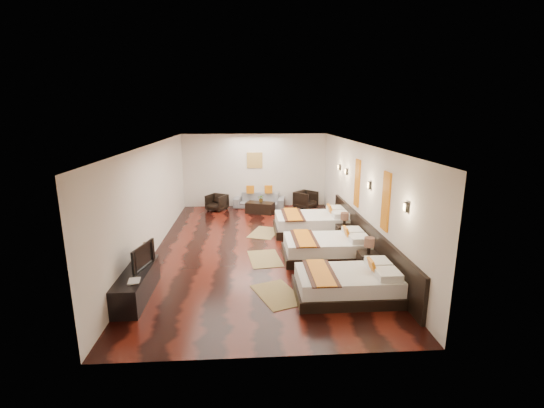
{
  "coord_description": "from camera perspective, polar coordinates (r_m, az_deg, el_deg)",
  "views": [
    {
      "loc": [
        -0.27,
        -9.72,
        3.6
      ],
      "look_at": [
        0.39,
        0.48,
        1.1
      ],
      "focal_mm": 24.89,
      "sensor_mm": 36.0,
      "label": 1
    }
  ],
  "objects": [
    {
      "name": "gold_artwork",
      "position": [
        14.56,
        -2.64,
        6.63
      ],
      "size": [
        0.6,
        0.04,
        0.6
      ],
      "primitive_type": "cube",
      "color": "#AD873F",
      "rests_on": "back_wall"
    },
    {
      "name": "jute_mat_far",
      "position": [
        11.56,
        -1.17,
        -4.37
      ],
      "size": [
        1.12,
        1.39,
        0.01
      ],
      "primitive_type": "cube",
      "rotation": [
        0.0,
        0.0,
        -0.35
      ],
      "color": "olive",
      "rests_on": "floor"
    },
    {
      "name": "left_wall",
      "position": [
        10.27,
        -17.61,
        0.73
      ],
      "size": [
        0.01,
        9.5,
        2.8
      ],
      "primitive_type": "cube",
      "color": "silver",
      "rests_on": "floor"
    },
    {
      "name": "sconce_far",
      "position": [
        11.64,
        11.18,
        4.84
      ],
      "size": [
        0.07,
        0.12,
        0.18
      ],
      "color": "black",
      "rests_on": "right_wall"
    },
    {
      "name": "jute_mat_near",
      "position": [
        7.85,
        0.85,
        -13.5
      ],
      "size": [
        1.13,
        1.39,
        0.01
      ],
      "primitive_type": "cube",
      "rotation": [
        0.0,
        0.0,
        0.37
      ],
      "color": "olive",
      "rests_on": "floor"
    },
    {
      "name": "sofa",
      "position": [
        14.56,
        -1.91,
        0.56
      ],
      "size": [
        2.03,
        1.08,
        0.56
      ],
      "primitive_type": "imported",
      "rotation": [
        0.0,
        0.0,
        -0.17
      ],
      "color": "slate",
      "rests_on": "floor"
    },
    {
      "name": "nightstand_b",
      "position": [
        10.96,
        10.83,
        -4.05
      ],
      "size": [
        0.42,
        0.42,
        0.84
      ],
      "color": "black",
      "rests_on": "floor"
    },
    {
      "name": "bed_near",
      "position": [
        7.82,
        11.45,
        -11.74
      ],
      "size": [
        2.06,
        1.3,
        0.79
      ],
      "color": "black",
      "rests_on": "floor"
    },
    {
      "name": "nightstand_a",
      "position": [
        8.97,
        14.33,
        -8.29
      ],
      "size": [
        0.43,
        0.43,
        0.85
      ],
      "color": "black",
      "rests_on": "floor"
    },
    {
      "name": "bed_mid",
      "position": [
        9.63,
        8.36,
        -6.56
      ],
      "size": [
        2.15,
        1.35,
        0.82
      ],
      "color": "black",
      "rests_on": "floor"
    },
    {
      "name": "sconce_mid",
      "position": [
        9.56,
        14.49,
        2.77
      ],
      "size": [
        0.07,
        0.12,
        0.18
      ],
      "color": "black",
      "rests_on": "right_wall"
    },
    {
      "name": "tv",
      "position": [
        8.02,
        -19.42,
        -7.5
      ],
      "size": [
        0.3,
        0.87,
        0.5
      ],
      "primitive_type": "imported",
      "rotation": [
        0.0,
        0.0,
        1.35
      ],
      "color": "black",
      "rests_on": "tv_console"
    },
    {
      "name": "orange_panel_a",
      "position": [
        8.58,
        16.84,
        0.37
      ],
      "size": [
        0.04,
        0.4,
        1.3
      ],
      "primitive_type": "cube",
      "color": "#D86014",
      "rests_on": "right_wall"
    },
    {
      "name": "sconce_lounge",
      "position": [
        12.5,
        10.13,
        5.49
      ],
      "size": [
        0.07,
        0.12,
        0.18
      ],
      "color": "black",
      "rests_on": "right_wall"
    },
    {
      "name": "tv_console",
      "position": [
        8.09,
        -19.78,
        -11.39
      ],
      "size": [
        0.5,
        1.8,
        0.55
      ],
      "primitive_type": "cube",
      "color": "black",
      "rests_on": "floor"
    },
    {
      "name": "ceiling",
      "position": [
        9.75,
        -2.15,
        9.04
      ],
      "size": [
        5.5,
        9.5,
        0.01
      ],
      "primitive_type": "cube",
      "color": "white",
      "rests_on": "floor"
    },
    {
      "name": "headboard_panel",
      "position": [
        9.91,
        14.04,
        -5.2
      ],
      "size": [
        0.08,
        6.6,
        0.9
      ],
      "primitive_type": "cube",
      "color": "black",
      "rests_on": "floor"
    },
    {
      "name": "armchair_left",
      "position": [
        14.27,
        -8.34,
        0.24
      ],
      "size": [
        0.9,
        0.91,
        0.61
      ],
      "primitive_type": "imported",
      "rotation": [
        0.0,
        0.0,
        -0.54
      ],
      "color": "black",
      "rests_on": "floor"
    },
    {
      "name": "figurine",
      "position": [
        8.59,
        -18.67,
        -6.59
      ],
      "size": [
        0.41,
        0.41,
        0.34
      ],
      "primitive_type": "imported",
      "rotation": [
        0.0,
        0.0,
        -0.27
      ],
      "color": "brown",
      "rests_on": "tv_console"
    },
    {
      "name": "armchair_right",
      "position": [
        14.49,
        5.13,
        0.66
      ],
      "size": [
        1.02,
        1.02,
        0.67
      ],
      "primitive_type": "imported",
      "rotation": [
        0.0,
        0.0,
        0.81
      ],
      "color": "black",
      "rests_on": "floor"
    },
    {
      "name": "sconce_near",
      "position": [
        7.55,
        19.6,
        -0.45
      ],
      "size": [
        0.07,
        0.12,
        0.18
      ],
      "color": "black",
      "rests_on": "right_wall"
    },
    {
      "name": "coffee_table",
      "position": [
        13.76,
        -1.8,
        -0.56
      ],
      "size": [
        1.11,
        0.83,
        0.4
      ],
      "primitive_type": "cube",
      "rotation": [
        0.0,
        0.0,
        -0.37
      ],
      "color": "black",
      "rests_on": "floor"
    },
    {
      "name": "floor",
      "position": [
        10.36,
        -2.01,
        -6.58
      ],
      "size": [
        5.5,
        9.5,
        0.01
      ],
      "primitive_type": "cube",
      "color": "black",
      "rests_on": "ground"
    },
    {
      "name": "book",
      "position": [
        7.55,
        -20.95,
        -10.92
      ],
      "size": [
        0.25,
        0.31,
        0.03
      ],
      "primitive_type": "imported",
      "rotation": [
        0.0,
        0.0,
        0.16
      ],
      "color": "black",
      "rests_on": "tv_console"
    },
    {
      "name": "jute_mat_mid",
      "position": [
        9.59,
        -1.1,
        -8.25
      ],
      "size": [
        0.89,
        1.28,
        0.01
      ],
      "primitive_type": "cube",
      "rotation": [
        0.0,
        0.0,
        0.12
      ],
      "color": "olive",
      "rests_on": "floor"
    },
    {
      "name": "back_wall",
      "position": [
        14.63,
        -2.63,
        5.08
      ],
      "size": [
        5.5,
        0.01,
        2.8
      ],
      "primitive_type": "cube",
      "color": "silver",
      "rests_on": "floor"
    },
    {
      "name": "table_plant",
      "position": [
        13.74,
        -1.63,
        0.87
      ],
      "size": [
        0.28,
        0.25,
        0.28
      ],
      "primitive_type": "imported",
      "rotation": [
        0.0,
        0.0,
        -0.13
      ],
      "color": "#2D5B1E",
      "rests_on": "coffee_table"
    },
    {
      "name": "right_wall",
      "position": [
        10.41,
        13.24,
        1.18
      ],
      "size": [
        0.01,
        9.5,
        2.8
      ],
      "primitive_type": "cube",
      "color": "silver",
      "rests_on": "floor"
    },
    {
      "name": "bed_far",
      "position": [
        11.58,
        6.24,
        -2.89
      ],
      "size": [
        2.3,
        1.45,
        0.88
      ],
      "color": "black",
      "rests_on": "floor"
    },
    {
      "name": "orange_panel_b",
      "position": [
        10.63,
        12.76,
        3.11
      ],
      "size": [
        0.04,
        0.4,
        1.3
      ],
      "primitive_type": "cube",
      "color": "#D86014",
      "rests_on": "right_wall"
    }
  ]
}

